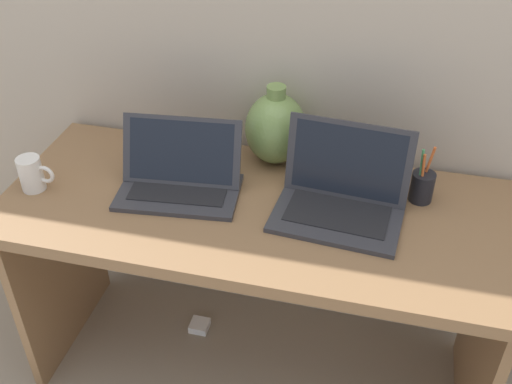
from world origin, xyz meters
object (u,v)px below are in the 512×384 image
green_vase (276,128)px  power_brick (200,326)px  laptop_left (180,174)px  laptop_right (342,191)px  pen_cup (422,186)px  coffee_mug (32,174)px

green_vase → power_brick: green_vase is taller
laptop_left → green_vase: green_vase is taller
laptop_left → power_brick: (-0.02, 0.10, -0.78)m
laptop_left → laptop_right: bearing=1.9°
laptop_right → pen_cup: 0.24m
power_brick → pen_cup: bearing=1.7°
laptop_left → laptop_right: size_ratio=1.00×
laptop_left → pen_cup: 0.71m
pen_cup → coffee_mug: bearing=-168.9°
laptop_right → power_brick: (-0.50, 0.08, -0.79)m
coffee_mug → laptop_right: bearing=7.5°
laptop_left → coffee_mug: (-0.43, -0.10, -0.00)m
coffee_mug → power_brick: coffee_mug is taller
green_vase → power_brick: (-0.26, -0.13, -0.84)m
power_brick → laptop_left: bearing=-81.0°
coffee_mug → power_brick: bearing=25.9°
laptop_right → pen_cup: size_ratio=2.11×
laptop_left → coffee_mug: size_ratio=3.37×
green_vase → pen_cup: bearing=-13.3°
laptop_left → coffee_mug: 0.44m
pen_cup → power_brick: 1.05m
green_vase → pen_cup: size_ratio=1.46×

